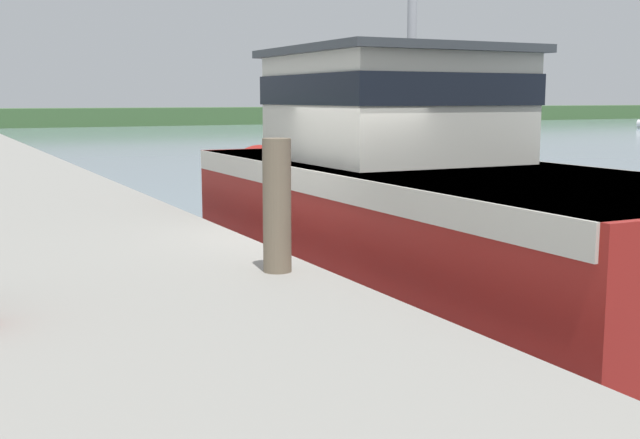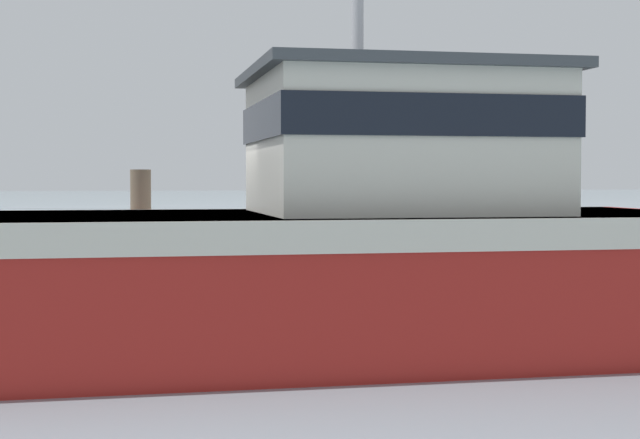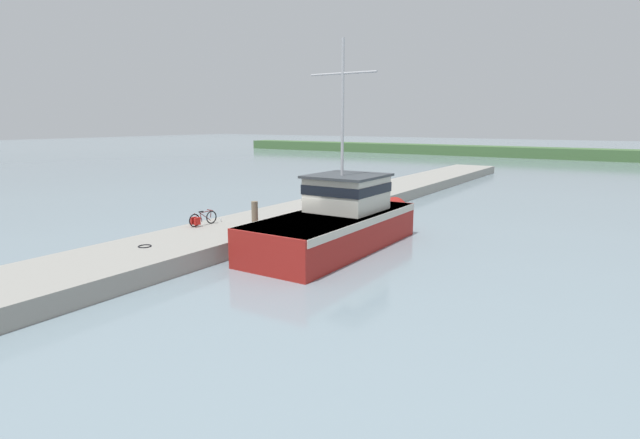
{
  "view_description": "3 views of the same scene",
  "coord_description": "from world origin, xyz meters",
  "px_view_note": "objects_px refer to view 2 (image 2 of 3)",
  "views": [
    {
      "loc": [
        -4.92,
        -9.83,
        2.63
      ],
      "look_at": [
        -0.71,
        -1.4,
        1.2
      ],
      "focal_mm": 45.0,
      "sensor_mm": 36.0,
      "label": 1
    },
    {
      "loc": [
        13.1,
        -2.39,
        2.08
      ],
      "look_at": [
        0.33,
        0.23,
        1.53
      ],
      "focal_mm": 55.0,
      "sensor_mm": 36.0,
      "label": 2
    },
    {
      "loc": [
        13.57,
        -19.71,
        5.88
      ],
      "look_at": [
        1.09,
        -0.53,
        1.38
      ],
      "focal_mm": 28.0,
      "sensor_mm": 36.0,
      "label": 3
    }
  ],
  "objects_px": {
    "bicycle_touring": "(108,233)",
    "mooring_post": "(141,218)",
    "fishing_boat_main": "(339,244)",
    "water_bottle_on_curb": "(181,246)"
  },
  "relations": [
    {
      "from": "bicycle_touring",
      "to": "mooring_post",
      "type": "bearing_deg",
      "value": 14.4
    },
    {
      "from": "fishing_boat_main",
      "to": "mooring_post",
      "type": "distance_m",
      "value": 3.98
    },
    {
      "from": "mooring_post",
      "to": "water_bottle_on_curb",
      "type": "bearing_deg",
      "value": 165.56
    },
    {
      "from": "mooring_post",
      "to": "bicycle_touring",
      "type": "bearing_deg",
      "value": -170.74
    },
    {
      "from": "fishing_boat_main",
      "to": "water_bottle_on_curb",
      "type": "bearing_deg",
      "value": -166.41
    },
    {
      "from": "bicycle_touring",
      "to": "water_bottle_on_curb",
      "type": "bearing_deg",
      "value": 89.97
    },
    {
      "from": "water_bottle_on_curb",
      "to": "fishing_boat_main",
      "type": "bearing_deg",
      "value": 13.38
    },
    {
      "from": "fishing_boat_main",
      "to": "bicycle_touring",
      "type": "relative_size",
      "value": 6.93
    },
    {
      "from": "mooring_post",
      "to": "water_bottle_on_curb",
      "type": "relative_size",
      "value": 7.69
    },
    {
      "from": "bicycle_touring",
      "to": "mooring_post",
      "type": "xyz_separation_m",
      "value": [
        3.1,
        0.51,
        0.38
      ]
    }
  ]
}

